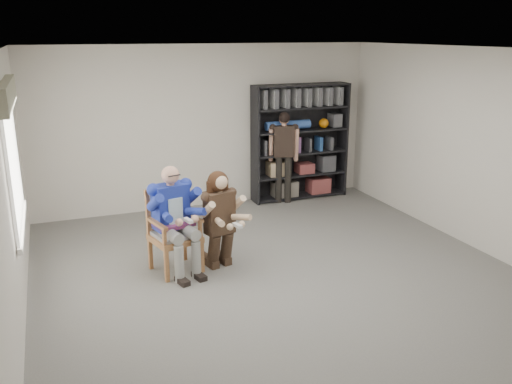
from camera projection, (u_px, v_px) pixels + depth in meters
name	position (u px, v px, depth m)	size (l,w,h in m)	color
room_shell	(291.00, 175.00, 6.26)	(6.00, 7.00, 2.80)	silver
floor	(289.00, 285.00, 6.66)	(6.00, 7.00, 0.01)	slate
window_left	(15.00, 158.00, 6.07)	(0.16, 2.00, 1.75)	white
armchair	(175.00, 231.00, 6.91)	(0.63, 0.61, 1.08)	#91633D
seated_man	(174.00, 219.00, 6.87)	(0.61, 0.84, 1.41)	navy
kneeling_woman	(221.00, 221.00, 6.98)	(0.54, 0.87, 1.29)	#342419
bookshelf	(300.00, 142.00, 9.88)	(1.80, 0.38, 2.10)	black
standing_man	(284.00, 158.00, 9.66)	(0.51, 0.28, 1.65)	black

